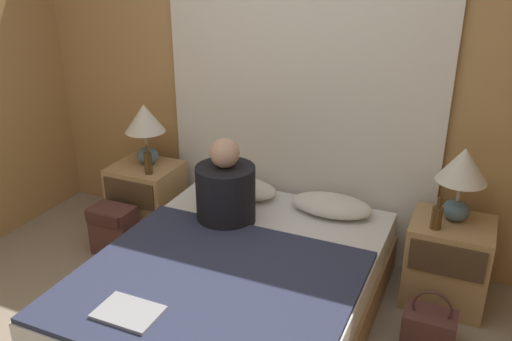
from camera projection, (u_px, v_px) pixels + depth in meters
wall_back at (303, 81)px, 3.77m from camera, size 4.38×0.06×2.50m
curtain_panel at (299, 99)px, 3.76m from camera, size 2.20×0.02×2.28m
bed at (236, 291)px, 3.25m from camera, size 1.56×1.98×0.44m
nightstand_left at (147, 198)px, 4.26m from camera, size 0.49×0.45×0.56m
nightstand_right at (447, 262)px, 3.42m from camera, size 0.49×0.45×0.56m
lamp_left at (145, 124)px, 4.07m from camera, size 0.30×0.30×0.47m
lamp_right at (462, 172)px, 3.23m from camera, size 0.30×0.30×0.47m
pillow_left at (240, 188)px, 3.93m from camera, size 0.55×0.32×0.12m
pillow_right at (331, 205)px, 3.68m from camera, size 0.55×0.32×0.12m
blanket_on_bed at (212, 284)px, 2.91m from camera, size 1.50×1.32×0.03m
person_left_in_bed at (226, 190)px, 3.51m from camera, size 0.39×0.39×0.58m
beer_bottle_on_left_stand at (148, 163)px, 3.98m from camera, size 0.06×0.06×0.22m
beer_bottle_on_right_stand at (437, 217)px, 3.22m from camera, size 0.07×0.07×0.20m
laptop_on_bed at (128, 312)px, 2.65m from camera, size 0.32×0.22×0.02m
backpack_on_floor at (113, 227)px, 3.98m from camera, size 0.31×0.23×0.37m
handbag_on_floor at (429, 328)px, 3.10m from camera, size 0.29×0.20×0.36m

